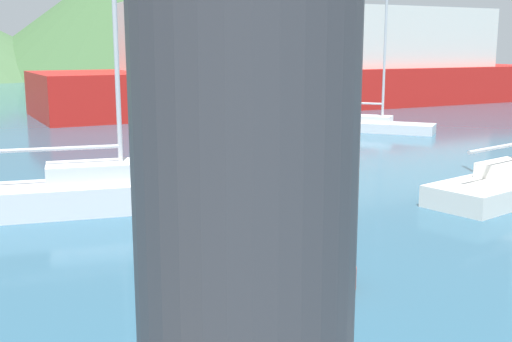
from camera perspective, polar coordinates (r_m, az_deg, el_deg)
name	(u,v)px	position (r m, az deg, el deg)	size (l,w,h in m)	color
streetlamp	(245,321)	(0.37, -0.94, -13.16)	(0.40, 0.40, 4.71)	#38383D
sailboat_inner	(98,191)	(16.64, -13.89, -1.78)	(8.09, 1.73, 8.99)	silver
sailboat_middle	(511,181)	(18.93, 21.73, -0.85)	(5.95, 3.95, 9.90)	white
sailboat_outer	(373,123)	(31.65, 10.39, 4.23)	(5.47, 4.73, 9.58)	silver
ferry_distant	(319,63)	(44.43, 5.63, 9.54)	(38.06, 15.46, 8.28)	red
buoy_marker	(332,265)	(11.19, 6.75, -8.31)	(0.85, 0.85, 0.98)	red
hill_east	(128,15)	(95.83, -11.32, 13.46)	(45.86, 45.86, 16.79)	#3D6038
hill_far_east	(233,25)	(97.39, -2.06, 12.85)	(30.31, 30.31, 14.15)	#476B42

